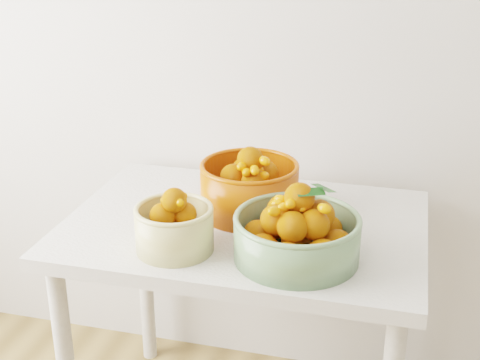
% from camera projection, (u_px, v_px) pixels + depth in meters
% --- Properties ---
extents(table, '(1.00, 0.70, 0.75)m').
position_uv_depth(table, '(245.00, 252.00, 1.92)').
color(table, silver).
rests_on(table, ground).
extents(bowl_cream, '(0.21, 0.21, 0.17)m').
position_uv_depth(bowl_cream, '(174.00, 226.00, 1.70)').
color(bowl_cream, '#D6C783').
rests_on(bowl_cream, table).
extents(bowl_green, '(0.34, 0.34, 0.20)m').
position_uv_depth(bowl_green, '(297.00, 233.00, 1.66)').
color(bowl_green, gray).
rests_on(bowl_green, table).
extents(bowl_orange, '(0.31, 0.31, 0.20)m').
position_uv_depth(bowl_orange, '(250.00, 187.00, 1.90)').
color(bowl_orange, '#C03F0A').
rests_on(bowl_orange, table).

